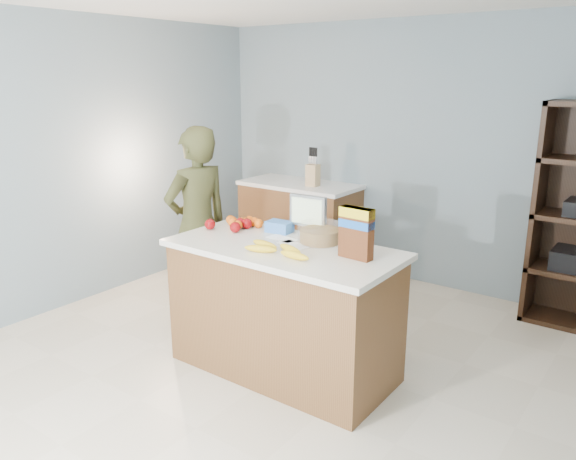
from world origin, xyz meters
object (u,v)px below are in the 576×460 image
Objects in this scene: tv at (308,213)px; cereal_box at (356,229)px; counter_peninsula at (284,314)px; person at (198,225)px.

tv is 0.88× the size of cereal_box.
counter_peninsula is 1.20m from person.
person is 5.70× the size of tv.
cereal_box is (0.50, 0.06, 0.67)m from counter_peninsula.
counter_peninsula is at bearing -172.78° from cereal_box.
counter_peninsula is 0.72m from tv.
cereal_box is at bearing 93.09° from person.
tv is at bearing 153.92° from cereal_box.
counter_peninsula is 0.97× the size of person.
tv is (-0.03, 0.33, 0.64)m from counter_peninsula.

